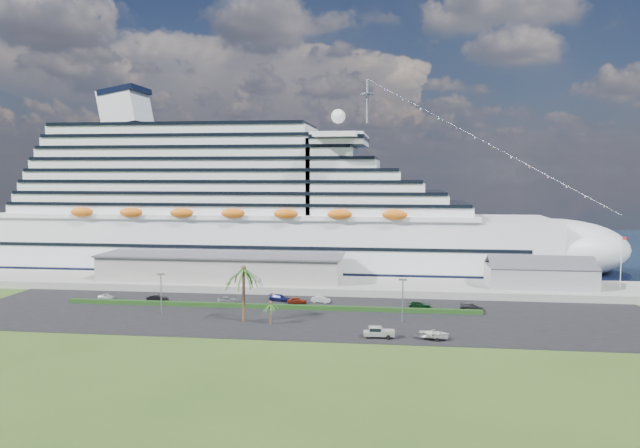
# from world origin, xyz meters

# --- Properties ---
(ground) EXTENTS (420.00, 420.00, 0.00)m
(ground) POSITION_xyz_m (0.00, 0.00, 0.00)
(ground) COLOR #324E1A
(ground) RESTS_ON ground
(asphalt_lot) EXTENTS (140.00, 38.00, 0.12)m
(asphalt_lot) POSITION_xyz_m (0.00, 11.00, 0.06)
(asphalt_lot) COLOR black
(asphalt_lot) RESTS_ON ground
(wharf) EXTENTS (240.00, 20.00, 1.80)m
(wharf) POSITION_xyz_m (0.00, 40.00, 0.90)
(wharf) COLOR gray
(wharf) RESTS_ON ground
(water) EXTENTS (420.00, 160.00, 0.02)m
(water) POSITION_xyz_m (0.00, 130.00, 0.01)
(water) COLOR black
(water) RESTS_ON ground
(cruise_ship) EXTENTS (191.00, 38.00, 54.00)m
(cruise_ship) POSITION_xyz_m (-21.53, 64.00, 16.69)
(cruise_ship) COLOR silver
(cruise_ship) RESTS_ON ground
(terminal_building) EXTENTS (61.00, 15.00, 6.30)m
(terminal_building) POSITION_xyz_m (-25.00, 40.00, 5.01)
(terminal_building) COLOR gray
(terminal_building) RESTS_ON wharf
(port_shed) EXTENTS (24.00, 12.31, 7.37)m
(port_shed) POSITION_xyz_m (52.00, 40.00, 4.40)
(port_shed) COLOR gray
(port_shed) RESTS_ON wharf
(flagpole) EXTENTS (1.08, 0.16, 12.00)m
(flagpole) POSITION_xyz_m (70.04, 40.00, 8.27)
(flagpole) COLOR silver
(flagpole) RESTS_ON wharf
(hedge) EXTENTS (88.00, 1.10, 0.90)m
(hedge) POSITION_xyz_m (-8.00, 16.00, 0.57)
(hedge) COLOR black
(hedge) RESTS_ON asphalt_lot
(lamp_post_left) EXTENTS (1.60, 0.35, 8.27)m
(lamp_post_left) POSITION_xyz_m (-28.00, 8.00, 5.34)
(lamp_post_left) COLOR gray
(lamp_post_left) RESTS_ON asphalt_lot
(lamp_post_right) EXTENTS (1.60, 0.35, 8.27)m
(lamp_post_right) POSITION_xyz_m (20.00, 8.00, 5.34)
(lamp_post_right) COLOR gray
(lamp_post_right) RESTS_ON asphalt_lot
(palm_tall) EXTENTS (8.82, 8.82, 11.13)m
(palm_tall) POSITION_xyz_m (-10.00, 4.00, 9.20)
(palm_tall) COLOR #47301E
(palm_tall) RESTS_ON ground
(palm_short) EXTENTS (3.53, 3.53, 4.56)m
(palm_short) POSITION_xyz_m (-4.50, 2.50, 3.67)
(palm_short) COLOR #47301E
(palm_short) RESTS_ON ground
(parked_car_0) EXTENTS (3.90, 1.81, 1.29)m
(parked_car_0) POSITION_xyz_m (-45.77, 20.41, 0.77)
(parked_car_0) COLOR #BDBEBF
(parked_car_0) RESTS_ON asphalt_lot
(parked_car_1) EXTENTS (4.69, 1.89, 1.51)m
(parked_car_1) POSITION_xyz_m (-33.44, 19.40, 0.88)
(parked_car_1) COLOR black
(parked_car_1) RESTS_ON asphalt_lot
(parked_car_2) EXTENTS (4.94, 3.43, 1.25)m
(parked_car_2) POSITION_xyz_m (-17.78, 20.32, 0.75)
(parked_car_2) COLOR gray
(parked_car_2) RESTS_ON asphalt_lot
(parked_car_3) EXTENTS (5.38, 3.47, 1.45)m
(parked_car_3) POSITION_xyz_m (-6.84, 23.68, 0.85)
(parked_car_3) COLOR #131844
(parked_car_3) RESTS_ON asphalt_lot
(parked_car_4) EXTENTS (4.51, 2.50, 1.45)m
(parked_car_4) POSITION_xyz_m (-2.64, 21.32, 0.85)
(parked_car_4) COLOR maroon
(parked_car_4) RESTS_ON asphalt_lot
(parked_car_5) EXTENTS (4.33, 2.11, 1.37)m
(parked_car_5) POSITION_xyz_m (2.32, 23.16, 0.80)
(parked_car_5) COLOR #B7BBBF
(parked_car_5) RESTS_ON asphalt_lot
(parked_car_6) EXTENTS (4.97, 2.78, 1.31)m
(parked_car_6) POSITION_xyz_m (23.71, 20.46, 0.78)
(parked_car_6) COLOR black
(parked_car_6) RESTS_ON asphalt_lot
(parked_car_7) EXTENTS (5.21, 3.51, 1.40)m
(parked_car_7) POSITION_xyz_m (34.22, 19.49, 0.82)
(parked_car_7) COLOR black
(parked_car_7) RESTS_ON asphalt_lot
(pickup_truck) EXTENTS (5.43, 2.23, 1.88)m
(pickup_truck) POSITION_xyz_m (15.88, -4.25, 1.15)
(pickup_truck) COLOR black
(pickup_truck) RESTS_ON asphalt_lot
(boat_trailer) EXTENTS (6.02, 4.31, 1.68)m
(boat_trailer) POSITION_xyz_m (25.31, -4.45, 1.23)
(boat_trailer) COLOR gray
(boat_trailer) RESTS_ON asphalt_lot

